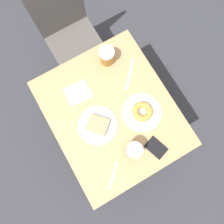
# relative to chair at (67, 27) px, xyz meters

# --- Properties ---
(ground_plane) EXTENTS (8.00, 8.00, 0.00)m
(ground_plane) POSITION_rel_chair_xyz_m (-0.05, -0.79, -0.55)
(ground_plane) COLOR #333338
(table) EXTENTS (0.77, 0.90, 0.72)m
(table) POSITION_rel_chair_xyz_m (-0.05, -0.79, 0.10)
(table) COLOR tan
(table) RESTS_ON ground_plane
(chair) EXTENTS (0.40, 0.40, 0.92)m
(chair) POSITION_rel_chair_xyz_m (0.00, 0.00, 0.00)
(chair) COLOR #514C47
(chair) RESTS_ON ground_plane
(plate_with_cake) EXTENTS (0.25, 0.25, 0.05)m
(plate_with_cake) POSITION_rel_chair_xyz_m (-0.17, -0.81, 0.18)
(plate_with_cake) COLOR white
(plate_with_cake) RESTS_ON table
(plate_with_donut) EXTENTS (0.25, 0.25, 0.05)m
(plate_with_donut) POSITION_rel_chair_xyz_m (0.11, -0.88, 0.19)
(plate_with_donut) COLOR white
(plate_with_donut) RESTS_ON table
(beer_mug_left) EXTENTS (0.10, 0.10, 0.12)m
(beer_mug_left) POSITION_rel_chair_xyz_m (-0.06, -1.06, 0.23)
(beer_mug_left) COLOR #8C5619
(beer_mug_left) RESTS_ON table
(beer_mug_center) EXTENTS (0.10, 0.10, 0.12)m
(beer_mug_center) POSITION_rel_chair_xyz_m (0.10, -0.46, 0.23)
(beer_mug_center) COLOR #8C5619
(beer_mug_center) RESTS_ON table
(napkin_folded) EXTENTS (0.16, 0.14, 0.00)m
(napkin_folded) POSITION_rel_chair_xyz_m (-0.18, -0.56, 0.17)
(napkin_folded) COLOR white
(napkin_folded) RESTS_ON table
(fork) EXTENTS (0.12, 0.12, 0.00)m
(fork) POSITION_rel_chair_xyz_m (-0.24, -1.13, 0.17)
(fork) COLOR silver
(fork) RESTS_ON table
(knife) EXTENTS (0.16, 0.18, 0.00)m
(knife) POSITION_rel_chair_xyz_m (0.18, -0.62, 0.17)
(knife) COLOR silver
(knife) RESTS_ON table
(passport_near_edge) EXTENTS (0.12, 0.15, 0.01)m
(passport_near_edge) POSITION_rel_chair_xyz_m (0.07, -1.11, 0.17)
(passport_near_edge) COLOR black
(passport_near_edge) RESTS_ON table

